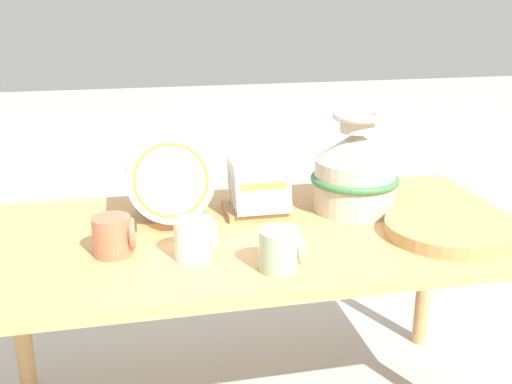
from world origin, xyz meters
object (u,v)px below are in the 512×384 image
at_px(dish_rack_square_plates, 258,192).
at_px(mug_sage_glaze, 280,250).
at_px(dish_rack_round_plates, 170,185).
at_px(ceramic_vase, 355,169).
at_px(mug_terracotta_glaze, 114,236).
at_px(mug_cream_glaze, 196,239).
at_px(wicker_charger_stack, 447,229).

distance_m(dish_rack_square_plates, mug_sage_glaze, 0.39).
bearing_deg(dish_rack_round_plates, ceramic_vase, -1.58).
distance_m(mug_sage_glaze, mug_terracotta_glaze, 0.42).
bearing_deg(mug_cream_glaze, mug_terracotta_glaze, 162.50).
bearing_deg(mug_sage_glaze, wicker_charger_stack, 12.08).
xyz_separation_m(ceramic_vase, mug_terracotta_glaze, (-0.70, -0.18, -0.08)).
relative_size(dish_rack_square_plates, wicker_charger_stack, 0.59).
height_order(ceramic_vase, wicker_charger_stack, ceramic_vase).
bearing_deg(dish_rack_square_plates, mug_cream_glaze, -128.47).
xyz_separation_m(dish_rack_square_plates, mug_terracotta_glaze, (-0.42, -0.21, -0.01)).
xyz_separation_m(dish_rack_square_plates, mug_cream_glaze, (-0.22, -0.28, -0.01)).
height_order(ceramic_vase, dish_rack_round_plates, ceramic_vase).
bearing_deg(mug_sage_glaze, mug_terracotta_glaze, 155.82).
height_order(dish_rack_round_plates, mug_sage_glaze, dish_rack_round_plates).
height_order(wicker_charger_stack, mug_terracotta_glaze, mug_terracotta_glaze).
bearing_deg(wicker_charger_stack, mug_sage_glaze, -167.92).
relative_size(dish_rack_square_plates, mug_cream_glaze, 1.91).
distance_m(ceramic_vase, wicker_charger_stack, 0.32).
distance_m(wicker_charger_stack, mug_cream_glaze, 0.68).
bearing_deg(mug_terracotta_glaze, mug_cream_glaze, -17.50).
distance_m(dish_rack_round_plates, mug_terracotta_glaze, 0.26).
bearing_deg(dish_rack_round_plates, mug_terracotta_glaze, -128.53).
distance_m(mug_cream_glaze, mug_terracotta_glaze, 0.21).
relative_size(dish_rack_round_plates, wicker_charger_stack, 0.77).
bearing_deg(dish_rack_square_plates, dish_rack_round_plates, -176.03).
bearing_deg(mug_sage_glaze, ceramic_vase, 47.76).
bearing_deg(dish_rack_round_plates, wicker_charger_stack, -19.98).
height_order(ceramic_vase, mug_sage_glaze, ceramic_vase).
bearing_deg(dish_rack_round_plates, dish_rack_square_plates, 3.97).
height_order(dish_rack_round_plates, mug_cream_glaze, dish_rack_round_plates).
distance_m(dish_rack_round_plates, mug_cream_glaze, 0.27).
distance_m(dish_rack_round_plates, wicker_charger_stack, 0.77).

